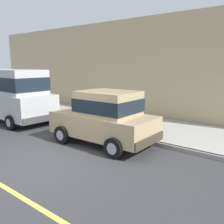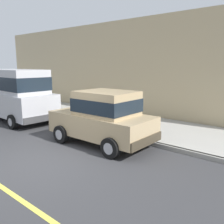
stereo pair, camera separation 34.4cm
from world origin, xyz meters
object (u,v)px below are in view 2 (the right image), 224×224
Objects in this scene: dog_grey at (122,112)px; fire_hydrant at (54,109)px; car_tan_hatchback at (103,117)px; car_silver_van at (15,93)px.

dog_grey is 1.03× the size of fire_hydrant.
car_tan_hatchback is 5.86m from car_silver_van.
car_tan_hatchback is 5.13× the size of dog_grey.
car_silver_van is 2.04m from fire_hydrant.
car_silver_van is at bearing 145.71° from fire_hydrant.
fire_hydrant is (-1.92, 2.97, 0.05)m from dog_grey.
dog_grey is at bearing -49.43° from car_silver_van.
dog_grey is 3.54m from fire_hydrant.
car_tan_hatchback is at bearing -151.31° from dog_grey.
fire_hydrant is (1.44, 4.81, -0.50)m from car_tan_hatchback.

